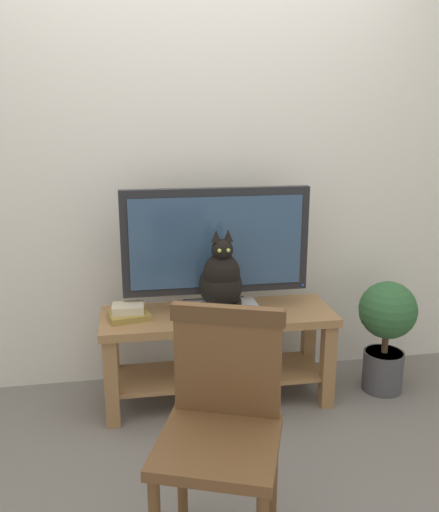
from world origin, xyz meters
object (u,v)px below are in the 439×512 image
Objects in this scene: tv_stand at (218,339)px; tv at (216,246)px; book_stack at (129,312)px; cat at (221,280)px; wooden_chair at (222,417)px; potted_plant at (386,327)px; media_box at (220,312)px.

tv reaches higher than tv_stand.
tv is at bearing 7.08° from book_stack.
book_stack is (-0.48, 0.07, -0.17)m from cat.
cat reaches higher than wooden_chair.
tv is at bearing 174.20° from potted_plant.
potted_plant reaches higher than tv_stand.
tv_stand is 1.37× the size of wooden_chair.
tv_stand is 1.91× the size of potted_plant.
tv reaches higher than wooden_chair.
cat is 0.51m from book_stack.
book_stack is at bearing 171.83° from cat.
book_stack is 1.43m from potted_plant.
cat is at bearing -8.17° from book_stack.
tv_stand is 0.51m from tv.
wooden_chair is at bearing -138.07° from potted_plant.
cat is at bearing -178.19° from potted_plant.
media_box is 1.77× the size of book_stack.
tv_stand is 2.94× the size of cat.
book_stack reaches higher than tv_stand.
tv is (0.00, 0.05, 0.51)m from tv_stand.
media_box is 0.62× the size of potted_plant.
book_stack is at bearing -179.49° from tv_stand.
tv is at bearing 92.30° from cat.
book_stack is (-0.47, 0.05, 0.01)m from media_box.
cat is 1.00m from wooden_chair.
cat is at bearing -87.70° from tv.
cat is 1.86× the size of book_stack.
book_stack is 0.35× the size of potted_plant.
tv_stand is at bearing 177.44° from potted_plant.
book_stack reaches higher than media_box.
wooden_chair is 1.08m from book_stack.
cat reaches higher than tv_stand.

